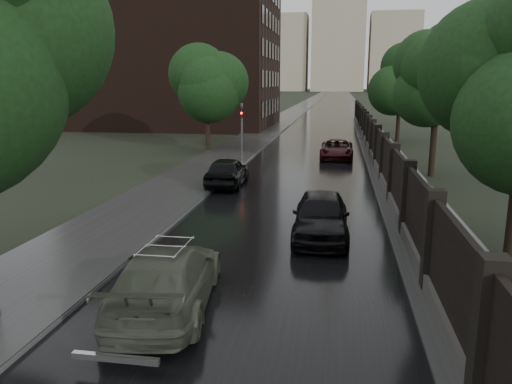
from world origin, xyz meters
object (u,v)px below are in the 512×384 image
Objects in this scene: car_right_far at (337,149)px; tree_right_c at (400,87)px; tree_right_b at (437,89)px; volga_sedan at (167,278)px; car_right_near at (321,215)px; traffic_light at (242,127)px; tree_left_far at (207,84)px; hatchback_left at (227,171)px.

tree_right_c is at bearing 66.09° from car_right_far.
tree_right_b is 21.75m from volga_sedan.
tree_right_b is at bearing -122.81° from volga_sedan.
tree_right_b reaches higher than volga_sedan.
volga_sedan is 7.14m from car_right_near.
tree_right_b is 1.48× the size of car_right_near.
traffic_light reaches higher than volga_sedan.
tree_left_far is at bearing 113.44° from car_right_near.
car_right_far is at bearing -12.17° from tree_left_far.
tree_right_c is (15.50, 10.00, -0.29)m from tree_left_far.
traffic_light is (-11.80, -15.01, -2.55)m from tree_right_c.
tree_left_far is 1.56× the size of car_right_near.
tree_right_c is at bearing 51.82° from traffic_light.
traffic_light is at bearing -90.53° from volga_sedan.
car_right_near is (-5.90, -30.94, -4.14)m from tree_right_c.
tree_right_c is at bearing 32.83° from tree_left_far.
traffic_light reaches higher than car_right_near.
tree_right_b reaches higher than car_right_near.
car_right_far is (3.84, 25.03, -0.09)m from volga_sedan.
volga_sedan is at bearing 95.42° from hatchback_left.
traffic_light is at bearing -128.18° from tree_right_c.
tree_left_far is 1.05× the size of tree_right_c.
car_right_near is at bearing -114.51° from tree_right_b.
tree_right_c reaches higher than traffic_light.
tree_right_b reaches higher than hatchback_left.
hatchback_left is at bearing -116.05° from tree_right_c.
tree_right_c reaches higher than volga_sedan.
car_right_near is (-5.90, -12.94, -4.14)m from tree_right_b.
traffic_light is at bearing -155.35° from car_right_far.
tree_right_c reaches higher than car_right_near.
tree_left_far reaches higher than hatchback_left.
traffic_light is at bearing -53.53° from tree_left_far.
car_right_near is at bearing -125.64° from volga_sedan.
volga_sedan is 25.33m from car_right_far.
tree_left_far is 23.46m from car_right_near.
volga_sedan is 1.12× the size of car_right_near.
tree_right_b is 1.43× the size of car_right_far.
hatchback_left reaches higher than car_right_far.
traffic_light is (-11.80, 2.99, -2.55)m from tree_right_b.
hatchback_left is (-11.10, -22.70, -4.18)m from tree_right_c.
traffic_light is 17.06m from car_right_near.
volga_sedan is (-9.33, -37.19, -4.18)m from tree_right_c.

